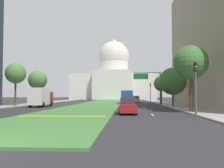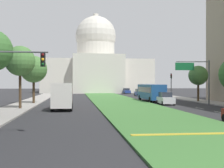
{
  "view_description": "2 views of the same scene",
  "coord_description": "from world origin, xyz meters",
  "px_view_note": "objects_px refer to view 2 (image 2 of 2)",
  "views": [
    {
      "loc": [
        5.78,
        -9.1,
        2.09
      ],
      "look_at": [
        2.72,
        43.65,
        4.33
      ],
      "focal_mm": 40.08,
      "sensor_mm": 36.0,
      "label": 1
    },
    {
      "loc": [
        -7.2,
        -5.08,
        3.19
      ],
      "look_at": [
        -0.17,
        55.14,
        3.02
      ],
      "focal_mm": 50.52,
      "sensor_mm": 36.0,
      "label": 2
    }
  ],
  "objects_px": {
    "city_bus": "(151,91)",
    "traffic_light_far_right": "(171,82)",
    "overhead_guide_sign": "(197,73)",
    "street_tree_right_far": "(198,76)",
    "box_truck_delivery": "(62,96)",
    "capitol_building": "(96,67)",
    "sedan_distant": "(154,95)",
    "sedan_very_far": "(126,91)",
    "traffic_light_near_left": "(8,73)",
    "street_tree_left_mid": "(20,61)",
    "sedan_midblock": "(166,99)",
    "street_tree_left_far": "(34,69)",
    "sedan_far_horizon": "(140,93)"
  },
  "relations": [
    {
      "from": "traffic_light_near_left",
      "to": "traffic_light_far_right",
      "type": "height_order",
      "value": "same"
    },
    {
      "from": "sedan_very_far",
      "to": "box_truck_delivery",
      "type": "bearing_deg",
      "value": -106.73
    },
    {
      "from": "box_truck_delivery",
      "to": "sedan_distant",
      "type": "bearing_deg",
      "value": 53.85
    },
    {
      "from": "capitol_building",
      "to": "street_tree_left_far",
      "type": "distance_m",
      "value": 62.73
    },
    {
      "from": "traffic_light_far_right",
      "to": "box_truck_delivery",
      "type": "distance_m",
      "value": 31.79
    },
    {
      "from": "traffic_light_far_right",
      "to": "box_truck_delivery",
      "type": "bearing_deg",
      "value": -130.78
    },
    {
      "from": "traffic_light_far_right",
      "to": "overhead_guide_sign",
      "type": "xyz_separation_m",
      "value": [
        -1.68,
        -17.64,
        1.31
      ]
    },
    {
      "from": "overhead_guide_sign",
      "to": "box_truck_delivery",
      "type": "distance_m",
      "value": 20.32
    },
    {
      "from": "street_tree_left_far",
      "to": "sedan_far_horizon",
      "type": "xyz_separation_m",
      "value": [
        22.02,
        26.78,
        -4.46
      ]
    },
    {
      "from": "overhead_guide_sign",
      "to": "city_bus",
      "type": "height_order",
      "value": "overhead_guide_sign"
    },
    {
      "from": "capitol_building",
      "to": "sedan_distant",
      "type": "relative_size",
      "value": 8.06
    },
    {
      "from": "street_tree_left_mid",
      "to": "sedan_distant",
      "type": "xyz_separation_m",
      "value": [
        22.07,
        21.78,
        -5.04
      ]
    },
    {
      "from": "street_tree_right_far",
      "to": "capitol_building",
      "type": "bearing_deg",
      "value": 102.65
    },
    {
      "from": "sedan_far_horizon",
      "to": "city_bus",
      "type": "xyz_separation_m",
      "value": [
        -2.6,
        -22.44,
        0.95
      ]
    },
    {
      "from": "traffic_light_far_right",
      "to": "street_tree_left_mid",
      "type": "distance_m",
      "value": 34.41
    },
    {
      "from": "traffic_light_near_left",
      "to": "capitol_building",
      "type": "bearing_deg",
      "value": 83.01
    },
    {
      "from": "street_tree_left_far",
      "to": "sedan_very_far",
      "type": "bearing_deg",
      "value": 63.99
    },
    {
      "from": "traffic_light_near_left",
      "to": "traffic_light_far_right",
      "type": "relative_size",
      "value": 1.0
    },
    {
      "from": "street_tree_left_far",
      "to": "sedan_distant",
      "type": "relative_size",
      "value": 1.63
    },
    {
      "from": "street_tree_right_far",
      "to": "sedan_very_far",
      "type": "relative_size",
      "value": 1.44
    },
    {
      "from": "capitol_building",
      "to": "sedan_far_horizon",
      "type": "xyz_separation_m",
      "value": [
        8.48,
        -34.36,
        -8.16
      ]
    },
    {
      "from": "overhead_guide_sign",
      "to": "sedan_very_far",
      "type": "distance_m",
      "value": 49.78
    },
    {
      "from": "traffic_light_near_left",
      "to": "street_tree_left_far",
      "type": "relative_size",
      "value": 0.71
    },
    {
      "from": "capitol_building",
      "to": "box_truck_delivery",
      "type": "distance_m",
      "value": 73.66
    },
    {
      "from": "overhead_guide_sign",
      "to": "street_tree_right_far",
      "type": "relative_size",
      "value": 1.06
    },
    {
      "from": "overhead_guide_sign",
      "to": "street_tree_left_mid",
      "type": "relative_size",
      "value": 0.84
    },
    {
      "from": "overhead_guide_sign",
      "to": "sedan_distant",
      "type": "bearing_deg",
      "value": 97.08
    },
    {
      "from": "capitol_building",
      "to": "sedan_distant",
      "type": "distance_m",
      "value": 50.89
    },
    {
      "from": "traffic_light_near_left",
      "to": "street_tree_right_far",
      "type": "distance_m",
      "value": 40.03
    },
    {
      "from": "traffic_light_near_left",
      "to": "sedan_distant",
      "type": "distance_m",
      "value": 45.96
    },
    {
      "from": "sedan_midblock",
      "to": "sedan_very_far",
      "type": "relative_size",
      "value": 0.98
    },
    {
      "from": "city_bus",
      "to": "traffic_light_far_right",
      "type": "bearing_deg",
      "value": 52.74
    },
    {
      "from": "street_tree_left_mid",
      "to": "sedan_far_horizon",
      "type": "height_order",
      "value": "street_tree_left_mid"
    },
    {
      "from": "capitol_building",
      "to": "city_bus",
      "type": "xyz_separation_m",
      "value": [
        5.88,
        -56.8,
        -7.21
      ]
    },
    {
      "from": "sedan_distant",
      "to": "box_truck_delivery",
      "type": "height_order",
      "value": "box_truck_delivery"
    },
    {
      "from": "sedan_distant",
      "to": "city_bus",
      "type": "relative_size",
      "value": 0.41
    },
    {
      "from": "street_tree_left_far",
      "to": "street_tree_left_mid",
      "type": "bearing_deg",
      "value": -91.65
    },
    {
      "from": "sedan_very_far",
      "to": "sedan_far_horizon",
      "type": "bearing_deg",
      "value": -88.77
    },
    {
      "from": "street_tree_left_far",
      "to": "traffic_light_far_right",
      "type": "bearing_deg",
      "value": 25.91
    },
    {
      "from": "sedan_midblock",
      "to": "sedan_distant",
      "type": "height_order",
      "value": "sedan_midblock"
    },
    {
      "from": "street_tree_left_far",
      "to": "city_bus",
      "type": "distance_m",
      "value": 20.2
    },
    {
      "from": "traffic_light_far_right",
      "to": "overhead_guide_sign",
      "type": "distance_m",
      "value": 17.76
    },
    {
      "from": "street_tree_right_far",
      "to": "box_truck_delivery",
      "type": "relative_size",
      "value": 0.96
    },
    {
      "from": "sedan_far_horizon",
      "to": "box_truck_delivery",
      "type": "height_order",
      "value": "box_truck_delivery"
    },
    {
      "from": "sedan_distant",
      "to": "box_truck_delivery",
      "type": "xyz_separation_m",
      "value": [
        -16.97,
        -23.23,
        0.88
      ]
    },
    {
      "from": "sedan_distant",
      "to": "sedan_far_horizon",
      "type": "distance_m",
      "value": 15.18
    },
    {
      "from": "street_tree_left_mid",
      "to": "street_tree_right_far",
      "type": "relative_size",
      "value": 1.26
    },
    {
      "from": "street_tree_right_far",
      "to": "sedan_distant",
      "type": "distance_m",
      "value": 11.74
    },
    {
      "from": "street_tree_right_far",
      "to": "traffic_light_near_left",
      "type": "bearing_deg",
      "value": -127.77
    },
    {
      "from": "traffic_light_near_left",
      "to": "city_bus",
      "type": "bearing_deg",
      "value": 63.58
    }
  ]
}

